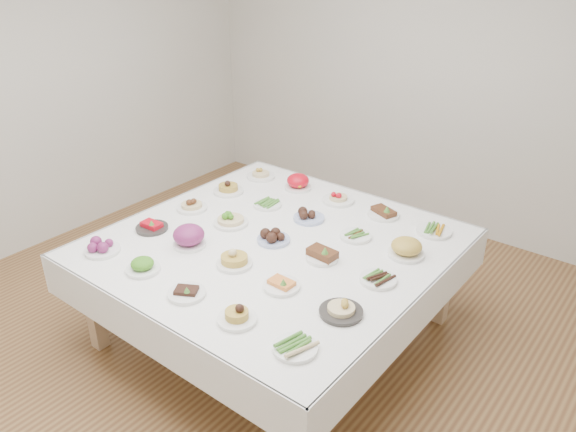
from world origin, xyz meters
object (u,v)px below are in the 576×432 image
Objects in this scene: display_table at (274,250)px; dish_12 at (273,236)px; dish_24 at (434,230)px; dish_0 at (102,245)px.

display_table is 9.80× the size of dish_12.
dish_24 reaches higher than display_table.
dish_24 is (0.78, 0.77, -0.02)m from dish_12.
display_table is 1.10m from dish_24.
dish_24 is (0.78, 0.77, 0.09)m from display_table.
dish_12 is at bearing 45.47° from dish_0.
display_table is 0.11m from dish_12.
display_table is at bearing 12.86° from dish_12.
dish_0 is 1.03× the size of dish_12.
display_table is at bearing 45.38° from dish_0.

